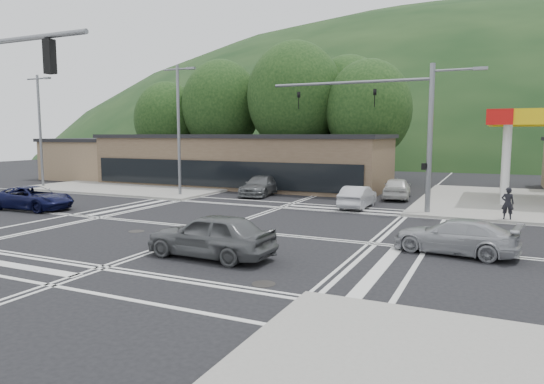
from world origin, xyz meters
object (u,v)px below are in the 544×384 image
at_px(car_blue_west, 33,198).
at_px(car_northbound, 260,186).
at_px(car_silver_east, 455,236).
at_px(car_queue_a, 358,197).
at_px(car_queue_b, 397,188).
at_px(car_grey_center, 211,235).
at_px(pedestrian, 508,203).

xyz_separation_m(car_blue_west, car_northbound, (9.00, 11.36, 0.01)).
distance_m(car_silver_east, car_queue_a, 11.11).
bearing_deg(car_queue_b, car_queue_a, 68.05).
relative_size(car_grey_center, car_northbound, 0.99).
bearing_deg(car_queue_b, car_northbound, 6.38).
relative_size(car_queue_b, pedestrian, 2.68).
xyz_separation_m(car_silver_east, car_queue_a, (-6.09, 9.30, 0.02)).
distance_m(car_northbound, pedestrian, 16.31).
distance_m(car_blue_west, car_silver_east, 22.89).
bearing_deg(pedestrian, car_blue_west, 14.50).
distance_m(car_blue_west, pedestrian, 25.69).
bearing_deg(car_northbound, car_blue_west, -134.20).
height_order(car_grey_center, car_queue_a, car_grey_center).
height_order(car_grey_center, pedestrian, pedestrian).
bearing_deg(car_blue_west, car_queue_b, -56.84).
distance_m(car_queue_b, pedestrian, 9.24).
bearing_deg(pedestrian, car_queue_b, -46.01).
bearing_deg(pedestrian, car_queue_a, -12.03).
distance_m(car_blue_west, car_queue_b, 22.62).
bearing_deg(car_blue_west, pedestrian, -77.67).
relative_size(car_grey_center, car_queue_a, 1.17).
relative_size(car_silver_east, car_northbound, 0.93).
distance_m(car_silver_east, pedestrian, 8.02).
relative_size(car_queue_a, car_northbound, 0.84).
xyz_separation_m(car_queue_b, car_northbound, (-9.14, -2.14, -0.04)).
bearing_deg(car_queue_b, car_grey_center, 73.90).
relative_size(car_queue_b, car_northbound, 0.91).
distance_m(car_grey_center, car_queue_a, 13.60).
bearing_deg(car_blue_west, car_silver_east, -95.49).
height_order(car_queue_a, pedestrian, pedestrian).
height_order(car_blue_west, car_silver_east, car_blue_west).
relative_size(car_blue_west, car_grey_center, 1.04).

